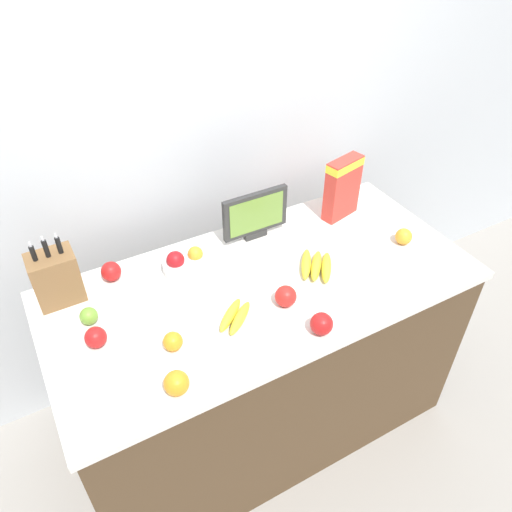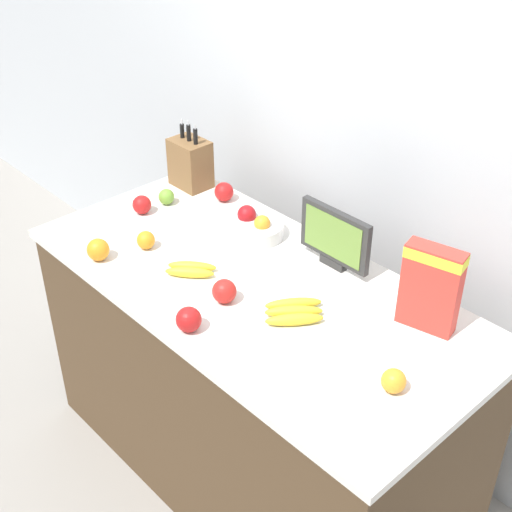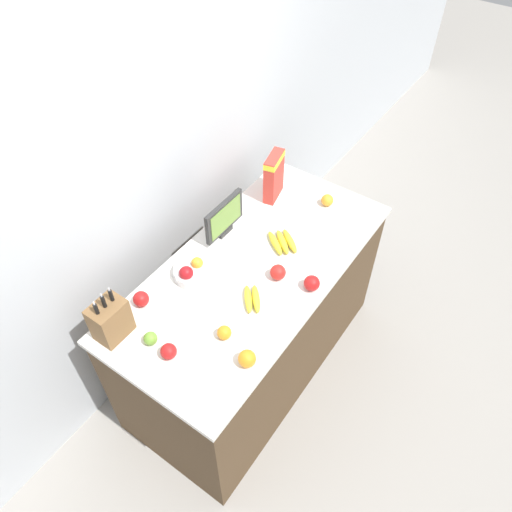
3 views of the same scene
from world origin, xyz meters
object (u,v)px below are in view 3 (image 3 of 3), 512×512
Objects in this scene: banana_bunch_left at (252,299)px; apple_leftmost at (278,272)px; orange_by_cereal at (327,200)px; cereal_box at (274,175)px; apple_front at (312,283)px; orange_back_center at (224,333)px; fruit_bowl at (194,271)px; banana_bunch_right at (282,242)px; apple_by_knife_block at (168,351)px; apple_rightmost at (141,299)px; knife_block at (110,320)px; orange_front_left at (247,359)px; apple_middle at (150,338)px; small_monitor at (224,217)px.

apple_leftmost is at bearing -5.40° from banana_bunch_left.
orange_by_cereal reaches higher than banana_bunch_left.
cereal_box reaches higher than apple_front.
fruit_bowl is at bearing 59.83° from orange_back_center.
banana_bunch_right is at bearing 9.14° from orange_back_center.
apple_by_knife_block is at bearing -153.93° from fruit_bowl.
apple_rightmost is 0.46m from orange_back_center.
fruit_bowl is at bearing 96.36° from banana_bunch_left.
apple_by_knife_block reaches higher than banana_bunch_right.
apple_front is at bearing -39.03° from knife_block.
apple_rightmost is (0.14, 0.30, 0.00)m from apple_by_knife_block.
orange_front_left is (-0.05, -0.17, 0.01)m from orange_back_center.
small_monitor is at bearing 11.60° from apple_middle.
apple_leftmost reaches higher than banana_bunch_left.
apple_by_knife_block reaches higher than orange_by_cereal.
apple_rightmost is 1.23m from orange_by_cereal.
apple_leftmost is 0.69m from apple_by_knife_block.
apple_by_knife_block is (-0.43, -0.21, 0.00)m from fruit_bowl.
apple_rightmost is (0.20, 0.01, -0.07)m from knife_block.
banana_bunch_left is 2.26× the size of apple_rightmost.
fruit_bowl is 1.20× the size of banana_bunch_left.
orange_back_center is (0.22, -0.14, -0.00)m from apple_by_knife_block.
banana_bunch_right is (0.45, -0.25, -0.02)m from fruit_bowl.
banana_bunch_right is 0.89m from apple_middle.
cereal_box is 1.25× the size of banana_bunch_right.
cereal_box reaches higher than apple_leftmost.
cereal_box is (0.42, -0.04, 0.04)m from small_monitor.
orange_back_center is (-1.08, -0.07, -0.00)m from orange_by_cereal.
fruit_bowl is 2.99× the size of orange_by_cereal.
apple_by_knife_block is at bearing 177.50° from banana_bunch_right.
orange_front_left is at bearing -161.67° from apple_leftmost.
small_monitor is at bearing 109.53° from banana_bunch_right.
small_monitor is 0.82m from apple_by_knife_block.
small_monitor reaches higher than banana_bunch_right.
orange_front_left is (-1.03, -0.55, -0.12)m from cereal_box.
small_monitor reaches higher than apple_rightmost.
apple_front is at bearing -32.12° from apple_middle.
apple_front is 1.03× the size of apple_rightmost.
orange_back_center is at bearing -170.86° from banana_bunch_right.
apple_middle is 0.82× the size of apple_rightmost.
knife_block is 1.03× the size of cereal_box.
apple_rightmost is 0.62m from orange_front_left.
apple_front is 0.65m from orange_by_cereal.
banana_bunch_right is 2.91× the size of apple_rightmost.
apple_middle is at bearing 158.49° from apple_leftmost.
cereal_box reaches higher than banana_bunch_right.
knife_block is 3.73× the size of apple_rightmost.
orange_front_left is (0.22, -0.60, -0.06)m from knife_block.
apple_rightmost reaches higher than banana_bunch_right.
orange_front_left is (-0.26, -0.52, 0.01)m from fruit_bowl.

